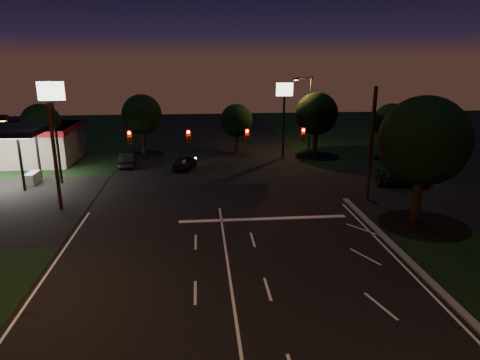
{
  "coord_description": "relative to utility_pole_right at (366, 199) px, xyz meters",
  "views": [
    {
      "loc": [
        -1.39,
        -16.77,
        11.18
      ],
      "look_at": [
        1.31,
        11.3,
        3.0
      ],
      "focal_mm": 32.0,
      "sensor_mm": 36.0,
      "label": 1
    }
  ],
  "objects": [
    {
      "name": "tree_far_b",
      "position": [
        -19.98,
        19.13,
        4.61
      ],
      "size": [
        4.6,
        4.6,
        6.98
      ],
      "color": "black",
      "rests_on": "ground"
    },
    {
      "name": "street_light_right_far",
      "position": [
        -0.76,
        17.0,
        5.24
      ],
      "size": [
        2.2,
        0.35,
        9.0
      ],
      "color": "black",
      "rests_on": "ground"
    },
    {
      "name": "tree_right_near",
      "position": [
        1.53,
        -4.83,
        5.68
      ],
      "size": [
        6.0,
        6.0,
        8.76
      ],
      "color": "black",
      "rests_on": "ground"
    },
    {
      "name": "tree_far_e",
      "position": [
        8.02,
        14.11,
        4.11
      ],
      "size": [
        4.0,
        4.0,
        6.18
      ],
      "color": "black",
      "rests_on": "ground"
    },
    {
      "name": "tree_far_a",
      "position": [
        -29.98,
        15.12,
        4.26
      ],
      "size": [
        4.2,
        4.2,
        6.42
      ],
      "color": "black",
      "rests_on": "ground"
    },
    {
      "name": "gas_station",
      "position": [
        -33.86,
        15.39,
        2.38
      ],
      "size": [
        14.2,
        16.1,
        5.25
      ],
      "color": "gray",
      "rests_on": "ground"
    },
    {
      "name": "signal_span",
      "position": [
        -12.0,
        -0.04,
        5.5
      ],
      "size": [
        24.0,
        0.4,
        1.56
      ],
      "color": "black",
      "rests_on": "ground"
    },
    {
      "name": "ground",
      "position": [
        -12.0,
        -15.0,
        0.0
      ],
      "size": [
        140.0,
        140.0,
        0.0
      ],
      "primitive_type": "plane",
      "color": "black",
      "rests_on": "ground"
    },
    {
      "name": "stop_bar",
      "position": [
        -9.0,
        -3.5,
        0.01
      ],
      "size": [
        12.0,
        0.5,
        0.01
      ],
      "primitive_type": "cube",
      "color": "silver",
      "rests_on": "ground"
    },
    {
      "name": "utility_pole_left",
      "position": [
        -24.0,
        0.0,
        0.0
      ],
      "size": [
        0.28,
        0.28,
        8.0
      ],
      "primitive_type": "cylinder",
      "color": "black",
      "rests_on": "ground"
    },
    {
      "name": "tree_far_d",
      "position": [
        0.02,
        16.13,
        4.83
      ],
      "size": [
        4.8,
        4.8,
        7.3
      ],
      "color": "black",
      "rests_on": "ground"
    },
    {
      "name": "car_cross",
      "position": [
        4.65,
        3.32,
        0.68
      ],
      "size": [
        4.97,
        2.71,
        1.37
      ],
      "primitive_type": "imported",
      "rotation": [
        0.0,
        0.0,
        1.39
      ],
      "color": "black",
      "rests_on": "ground"
    },
    {
      "name": "pole_sign_right",
      "position": [
        -4.0,
        15.0,
        6.24
      ],
      "size": [
        1.8,
        0.3,
        8.4
      ],
      "color": "black",
      "rests_on": "ground"
    },
    {
      "name": "utility_pole_right",
      "position": [
        0.0,
        0.0,
        0.0
      ],
      "size": [
        0.3,
        0.3,
        9.0
      ],
      "primitive_type": "cylinder",
      "color": "black",
      "rests_on": "ground"
    },
    {
      "name": "car_oncoming_b",
      "position": [
        -21.0,
        12.95,
        0.71
      ],
      "size": [
        1.81,
        4.41,
        1.42
      ],
      "primitive_type": "imported",
      "rotation": [
        0.0,
        0.0,
        3.22
      ],
      "color": "black",
      "rests_on": "ground"
    },
    {
      "name": "tree_far_c",
      "position": [
        -8.98,
        18.1,
        3.9
      ],
      "size": [
        3.8,
        3.8,
        5.86
      ],
      "color": "black",
      "rests_on": "ground"
    },
    {
      "name": "car_oncoming_a",
      "position": [
        -14.98,
        11.25,
        0.7
      ],
      "size": [
        2.72,
        4.42,
        1.41
      ],
      "primitive_type": "imported",
      "rotation": [
        0.0,
        0.0,
        2.87
      ],
      "color": "black",
      "rests_on": "ground"
    },
    {
      "name": "cross_street_right",
      "position": [
        8.0,
        1.0,
        0.0
      ],
      "size": [
        20.0,
        16.0,
        0.02
      ],
      "primitive_type": "cube",
      "color": "black",
      "rests_on": "ground"
    },
    {
      "name": "pole_sign_left_near",
      "position": [
        -26.0,
        7.0,
        6.98
      ],
      "size": [
        2.2,
        0.3,
        9.1
      ],
      "color": "black",
      "rests_on": "ground"
    }
  ]
}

